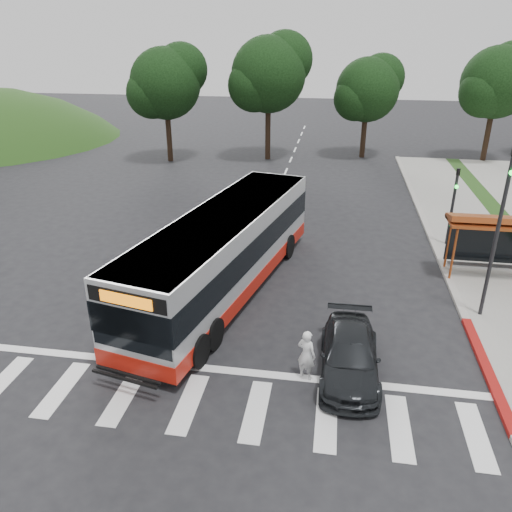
# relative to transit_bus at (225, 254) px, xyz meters

# --- Properties ---
(ground) EXTENTS (140.00, 140.00, 0.00)m
(ground) POSITION_rel_transit_bus_xyz_m (0.42, -2.00, -1.70)
(ground) COLOR black
(ground) RESTS_ON ground
(sidewalk_east) EXTENTS (4.00, 40.00, 0.12)m
(sidewalk_east) POSITION_rel_transit_bus_xyz_m (11.42, 6.00, -1.64)
(sidewalk_east) COLOR gray
(sidewalk_east) RESTS_ON ground
(curb_east) EXTENTS (0.30, 40.00, 0.15)m
(curb_east) POSITION_rel_transit_bus_xyz_m (9.42, 6.00, -1.62)
(curb_east) COLOR #9E9991
(curb_east) RESTS_ON ground
(curb_east_red) EXTENTS (0.32, 6.00, 0.15)m
(curb_east_red) POSITION_rel_transit_bus_xyz_m (9.42, -4.00, -1.62)
(curb_east_red) COLOR maroon
(curb_east_red) RESTS_ON ground
(crosswalk_ladder) EXTENTS (18.00, 2.60, 0.01)m
(crosswalk_ladder) POSITION_rel_transit_bus_xyz_m (0.42, -7.00, -1.69)
(crosswalk_ladder) COLOR silver
(crosswalk_ladder) RESTS_ON ground
(bus_shelter) EXTENTS (4.20, 1.60, 2.86)m
(bus_shelter) POSITION_rel_transit_bus_xyz_m (11.22, 3.10, 0.65)
(bus_shelter) COLOR #9E431A
(bus_shelter) RESTS_ON sidewalk_east
(traffic_signal_ne_tall) EXTENTS (0.18, 0.37, 6.50)m
(traffic_signal_ne_tall) POSITION_rel_transit_bus_xyz_m (10.02, -0.51, 2.18)
(traffic_signal_ne_tall) COLOR black
(traffic_signal_ne_tall) RESTS_ON ground
(traffic_signal_ne_short) EXTENTS (0.18, 0.37, 4.00)m
(traffic_signal_ne_short) POSITION_rel_transit_bus_xyz_m (10.02, 6.49, 0.78)
(traffic_signal_ne_short) COLOR black
(traffic_signal_ne_short) RESTS_ON ground
(tree_ne_a) EXTENTS (6.16, 5.74, 9.30)m
(tree_ne_a) POSITION_rel_transit_bus_xyz_m (16.50, 26.06, 4.69)
(tree_ne_a) COLOR black
(tree_ne_a) RESTS_ON parking_lot
(tree_north_a) EXTENTS (6.60, 6.15, 10.17)m
(tree_north_a) POSITION_rel_transit_bus_xyz_m (-1.49, 24.07, 5.22)
(tree_north_a) COLOR black
(tree_north_a) RESTS_ON ground
(tree_north_b) EXTENTS (5.72, 5.33, 8.43)m
(tree_north_b) POSITION_rel_transit_bus_xyz_m (6.49, 26.06, 3.96)
(tree_north_b) COLOR black
(tree_north_b) RESTS_ON ground
(tree_north_c) EXTENTS (6.16, 5.74, 9.30)m
(tree_north_c) POSITION_rel_transit_bus_xyz_m (-9.50, 22.06, 4.59)
(tree_north_c) COLOR black
(tree_north_c) RESTS_ON ground
(transit_bus) EXTENTS (5.60, 13.45, 3.40)m
(transit_bus) POSITION_rel_transit_bus_xyz_m (0.00, 0.00, 0.00)
(transit_bus) COLOR #BABDC0
(transit_bus) RESTS_ON ground
(pedestrian) EXTENTS (0.74, 0.64, 1.70)m
(pedestrian) POSITION_rel_transit_bus_xyz_m (3.71, -5.24, -0.85)
(pedestrian) COLOR silver
(pedestrian) RESTS_ON ground
(dark_sedan) EXTENTS (1.84, 4.48, 1.30)m
(dark_sedan) POSITION_rel_transit_bus_xyz_m (5.04, -4.78, -1.05)
(dark_sedan) COLOR black
(dark_sedan) RESTS_ON ground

